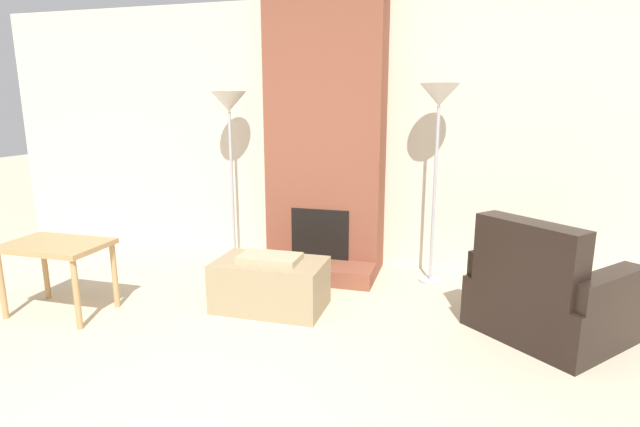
# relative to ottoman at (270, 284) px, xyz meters

# --- Properties ---
(wall_back) EXTENTS (7.55, 0.06, 2.60)m
(wall_back) POSITION_rel_ottoman_xyz_m (0.15, 1.36, 1.09)
(wall_back) COLOR beige
(wall_back) RESTS_ON ground_plane
(fireplace) EXTENTS (1.11, 0.78, 2.60)m
(fireplace) POSITION_rel_ottoman_xyz_m (0.15, 1.11, 1.03)
(fireplace) COLOR brown
(fireplace) RESTS_ON ground_plane
(ottoman) EXTENTS (0.86, 0.52, 0.45)m
(ottoman) POSITION_rel_ottoman_xyz_m (0.00, 0.00, 0.00)
(ottoman) COLOR #998460
(ottoman) RESTS_ON ground_plane
(armchair) EXTENTS (1.21, 1.20, 0.86)m
(armchair) POSITION_rel_ottoman_xyz_m (2.03, 0.07, 0.06)
(armchair) COLOR black
(armchair) RESTS_ON ground_plane
(side_table) EXTENTS (0.76, 0.50, 0.57)m
(side_table) POSITION_rel_ottoman_xyz_m (-1.55, -0.52, 0.28)
(side_table) COLOR tan
(side_table) RESTS_ON ground_plane
(floor_lamp_left) EXTENTS (0.34, 0.34, 1.72)m
(floor_lamp_left) POSITION_rel_ottoman_xyz_m (-0.77, 0.97, 1.32)
(floor_lamp_left) COLOR #ADADB2
(floor_lamp_left) RESTS_ON ground_plane
(floor_lamp_right) EXTENTS (0.34, 0.34, 1.78)m
(floor_lamp_right) POSITION_rel_ottoman_xyz_m (1.20, 0.97, 1.37)
(floor_lamp_right) COLOR #ADADB2
(floor_lamp_right) RESTS_ON ground_plane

